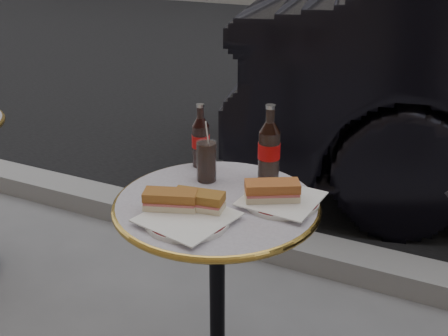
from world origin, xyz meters
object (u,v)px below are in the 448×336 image
at_px(cola_bottle_left, 201,135).
at_px(cola_glass, 206,161).
at_px(plate_left, 188,220).
at_px(plate_right, 281,201).
at_px(cola_bottle_right, 269,144).
at_px(bistro_table, 217,301).

relative_size(cola_bottle_left, cola_glass, 1.65).
distance_m(plate_left, cola_bottle_left, 0.41).
distance_m(cola_bottle_left, cola_glass, 0.13).
bearing_deg(plate_right, cola_glass, 170.64).
xyz_separation_m(cola_bottle_right, cola_glass, (-0.18, -0.08, -0.06)).
height_order(cola_bottle_left, cola_bottle_right, cola_bottle_right).
relative_size(plate_left, plate_right, 1.06).
bearing_deg(cola_bottle_right, plate_left, -106.29).
bearing_deg(cola_bottle_left, cola_glass, -53.32).
distance_m(plate_left, cola_bottle_right, 0.38).
relative_size(plate_right, cola_glass, 1.70).
bearing_deg(cola_bottle_left, cola_bottle_right, -3.79).
height_order(plate_left, cola_bottle_right, cola_bottle_right).
distance_m(bistro_table, cola_bottle_left, 0.55).
bearing_deg(plate_right, plate_left, -131.01).
bearing_deg(bistro_table, plate_left, -95.80).
bearing_deg(bistro_table, cola_bottle_left, 127.97).
height_order(plate_right, cola_bottle_left, cola_bottle_left).
height_order(bistro_table, cola_glass, cola_glass).
xyz_separation_m(plate_left, cola_bottle_left, (-0.15, 0.36, 0.10)).
relative_size(bistro_table, cola_glass, 5.53).
xyz_separation_m(bistro_table, plate_right, (0.18, 0.07, 0.37)).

